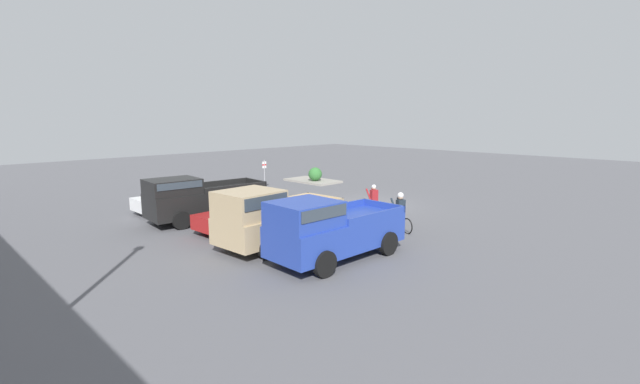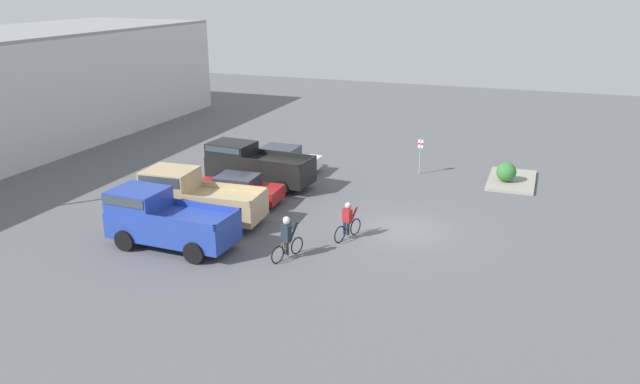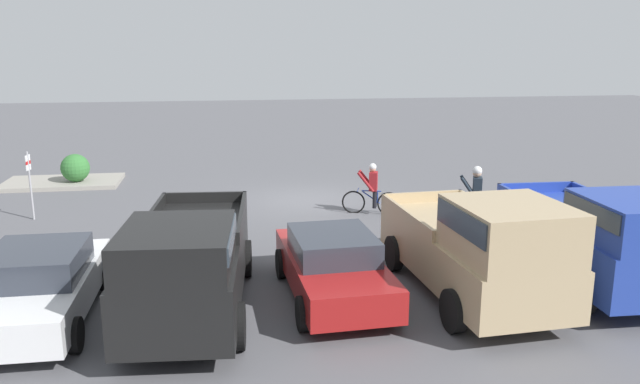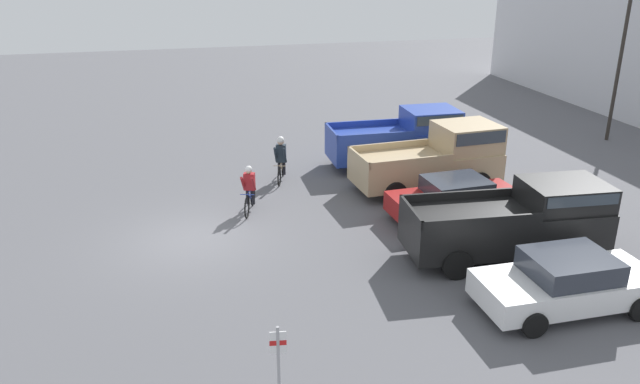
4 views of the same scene
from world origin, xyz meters
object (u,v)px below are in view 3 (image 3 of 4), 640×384
sedan_0 (333,265)px  cyclist_0 (372,189)px  sedan_1 (39,285)px  cyclist_1 (476,194)px  fire_lane_sign (30,179)px  pickup_truck_1 (480,246)px  shrub (75,168)px  pickup_truck_2 (189,261)px  pickup_truck_0 (599,236)px

sedan_0 → cyclist_0: (-2.34, -6.29, 0.08)m
sedan_1 → cyclist_1: size_ratio=2.51×
cyclist_0 → cyclist_1: (-2.67, 1.58, 0.11)m
sedan_0 → fire_lane_sign: fire_lane_sign is taller
cyclist_1 → pickup_truck_1: bearing=68.1°
fire_lane_sign → cyclist_1: bearing=168.9°
cyclist_0 → shrub: (9.86, -5.57, -0.12)m
pickup_truck_2 → cyclist_0: bearing=-127.2°
cyclist_1 → shrub: (12.53, -7.15, -0.23)m
sedan_0 → cyclist_0: size_ratio=2.48×
sedan_0 → pickup_truck_2: bearing=10.2°
pickup_truck_1 → sedan_1: 8.46m
pickup_truck_0 → pickup_truck_1: pickup_truck_1 is taller
pickup_truck_0 → shrub: bearing=-43.0°
cyclist_0 → fire_lane_sign: fire_lane_sign is taller
sedan_1 → pickup_truck_1: bearing=176.8°
cyclist_0 → cyclist_1: 3.10m
sedan_0 → sedan_1: bearing=2.2°
sedan_0 → cyclist_0: 6.71m
pickup_truck_1 → cyclist_1: pickup_truck_1 is taller
pickup_truck_0 → pickup_truck_1: bearing=6.3°
shrub → pickup_truck_0: bearing=137.0°
sedan_0 → fire_lane_sign: 10.62m
pickup_truck_0 → pickup_truck_1: size_ratio=0.97×
pickup_truck_1 → sedan_0: bearing=-13.7°
pickup_truck_1 → fire_lane_sign: bearing=-36.7°
sedan_1 → fire_lane_sign: size_ratio=2.14×
pickup_truck_2 → sedan_1: pickup_truck_2 is taller
fire_lane_sign → shrub: (-0.24, -4.64, -0.58)m
pickup_truck_1 → sedan_0: size_ratio=1.25×
sedan_0 → pickup_truck_0: bearing=176.1°
fire_lane_sign → shrub: bearing=-93.0°
sedan_0 → pickup_truck_1: bearing=166.3°
pickup_truck_2 → sedan_1: (2.77, -0.29, -0.42)m
sedan_1 → sedan_0: bearing=-177.8°
pickup_truck_0 → cyclist_1: pickup_truck_0 is taller
pickup_truck_2 → fire_lane_sign: bearing=-57.4°
pickup_truck_2 → cyclist_0: pickup_truck_2 is taller
cyclist_0 → fire_lane_sign: (10.10, -0.93, 0.46)m
cyclist_1 → fire_lane_sign: bearing=-11.1°
pickup_truck_1 → pickup_truck_0: bearing=-173.7°
shrub → sedan_1: bearing=99.0°
pickup_truck_0 → pickup_truck_1: 2.77m
pickup_truck_0 → sedan_0: 5.62m
pickup_truck_2 → shrub: pickup_truck_2 is taller
pickup_truck_1 → cyclist_0: 7.01m
sedan_1 → cyclist_1: cyclist_1 is taller
sedan_1 → shrub: (1.92, -12.08, -0.04)m
cyclist_0 → cyclist_1: size_ratio=1.00×
pickup_truck_0 → cyclist_0: pickup_truck_0 is taller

